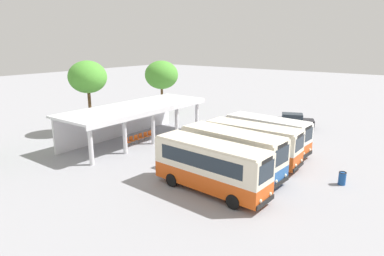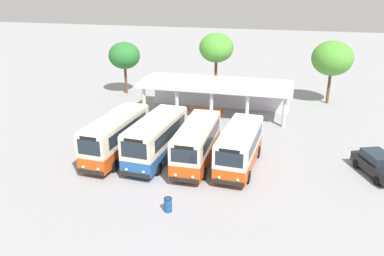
{
  "view_description": "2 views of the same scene",
  "coord_description": "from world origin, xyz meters",
  "views": [
    {
      "loc": [
        -19.91,
        -8.8,
        9.33
      ],
      "look_at": [
        1.87,
        7.54,
        2.27
      ],
      "focal_mm": 31.19,
      "sensor_mm": 36.0,
      "label": 1
    },
    {
      "loc": [
        9.23,
        -23.86,
        13.03
      ],
      "look_at": [
        1.82,
        5.07,
        1.8
      ],
      "focal_mm": 37.03,
      "sensor_mm": 36.0,
      "label": 2
    }
  ],
  "objects": [
    {
      "name": "terminal_canopy",
      "position": [
        1.94,
        14.88,
        2.61
      ],
      "size": [
        15.2,
        5.39,
        3.4
      ],
      "color": "silver",
      "rests_on": "ground"
    },
    {
      "name": "waiting_chair_middle_seat",
      "position": [
        1.02,
        13.41,
        0.52
      ],
      "size": [
        0.45,
        0.45,
        0.86
      ],
      "color": "slate",
      "rests_on": "ground"
    },
    {
      "name": "city_bus_nearest_orange",
      "position": [
        -3.45,
        2.1,
        1.81
      ],
      "size": [
        2.55,
        7.98,
        3.27
      ],
      "color": "black",
      "rests_on": "ground"
    },
    {
      "name": "roadside_tree_behind_canopy",
      "position": [
        0.83,
        19.96,
        5.85
      ],
      "size": [
        3.84,
        3.84,
        7.52
      ],
      "color": "brown",
      "rests_on": "ground"
    },
    {
      "name": "roadside_tree_east_of_canopy",
      "position": [
        13.36,
        21.25,
        5.04
      ],
      "size": [
        4.41,
        4.41,
        6.93
      ],
      "color": "brown",
      "rests_on": "ground"
    },
    {
      "name": "waiting_chair_fourth_seat",
      "position": [
        1.64,
        13.46,
        0.52
      ],
      "size": [
        0.45,
        0.45,
        0.86
      ],
      "color": "slate",
      "rests_on": "ground"
    },
    {
      "name": "city_bus_middle_cream",
      "position": [
        2.87,
        2.41,
        1.73
      ],
      "size": [
        2.35,
        7.61,
        3.12
      ],
      "color": "black",
      "rests_on": "ground"
    },
    {
      "name": "waiting_chair_end_by_column",
      "position": [
        -0.22,
        13.38,
        0.52
      ],
      "size": [
        0.45,
        0.45,
        0.86
      ],
      "color": "slate",
      "rests_on": "ground"
    },
    {
      "name": "city_bus_fourth_amber",
      "position": [
        6.03,
        2.6,
        1.69
      ],
      "size": [
        2.7,
        7.34,
        3.03
      ],
      "color": "black",
      "rests_on": "ground"
    },
    {
      "name": "waiting_chair_fifth_seat",
      "position": [
        2.26,
        13.41,
        0.52
      ],
      "size": [
        0.45,
        0.45,
        0.86
      ],
      "color": "slate",
      "rests_on": "ground"
    },
    {
      "name": "waiting_chair_second_from_end",
      "position": [
        0.4,
        13.43,
        0.52
      ],
      "size": [
        0.45,
        0.45,
        0.86
      ],
      "color": "slate",
      "rests_on": "ground"
    },
    {
      "name": "litter_bin_apron",
      "position": [
        2.77,
        -4.39,
        0.46
      ],
      "size": [
        0.49,
        0.49,
        0.9
      ],
      "color": "#19478C",
      "rests_on": "ground"
    },
    {
      "name": "parked_car_flank",
      "position": [
        15.67,
        3.81,
        0.83
      ],
      "size": [
        3.27,
        4.59,
        1.62
      ],
      "color": "black",
      "rests_on": "ground"
    },
    {
      "name": "city_bus_second_in_row",
      "position": [
        -0.29,
        2.39,
        1.81
      ],
      "size": [
        2.83,
        7.83,
        3.27
      ],
      "color": "black",
      "rests_on": "ground"
    },
    {
      "name": "ground_plane",
      "position": [
        0.0,
        0.0,
        0.0
      ],
      "size": [
        180.0,
        180.0,
        0.0
      ],
      "primitive_type": "plane",
      "color": "#939399"
    },
    {
      "name": "waiting_chair_far_end_seat",
      "position": [
        2.88,
        13.45,
        0.52
      ],
      "size": [
        0.45,
        0.45,
        0.86
      ],
      "color": "slate",
      "rests_on": "ground"
    }
  ]
}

